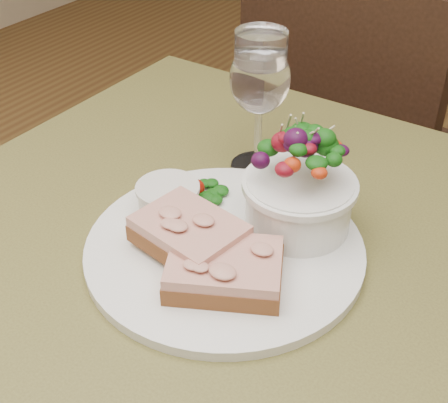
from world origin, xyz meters
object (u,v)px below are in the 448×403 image
Objects in this scene: sandwich_back at (189,233)px; ramekin at (168,197)px; cafe_table at (231,316)px; wine_glass at (260,83)px; dinner_plate at (225,248)px; salad_bowl at (300,182)px; chair_far at (354,216)px; sandwich_front at (225,270)px.

ramekin is at bearing 154.49° from sandwich_back.
cafe_table is at bearing -6.06° from ramekin.
cafe_table is 0.29m from wine_glass.
ramekin is at bearing 171.08° from dinner_plate.
wine_glass is at bearing 109.42° from sandwich_back.
salad_bowl reaches higher than ramekin.
chair_far is 7.09× the size of salad_bowl.
ramekin is (-0.09, 0.01, 0.03)m from dinner_plate.
chair_far is at bearing 73.59° from sandwich_front.
sandwich_front is (0.03, -0.05, 0.13)m from cafe_table.
ramekin reaches higher than cafe_table.
salad_bowl is at bearing 23.83° from ramekin.
sandwich_back is at bearing 102.76° from chair_far.
sandwich_front is 0.13m from salad_bowl.
chair_far is 0.86m from salad_bowl.
salad_bowl is (0.02, 0.12, 0.04)m from sandwich_front.
wine_glass is at bearing 112.29° from cafe_table.
salad_bowl is at bearing 110.11° from chair_far.
sandwich_front is at bearing -9.56° from sandwich_back.
dinner_plate is (0.11, -0.73, 0.46)m from chair_far.
dinner_plate is at bearing 97.01° from sandwich_front.
chair_far is at bearing 91.73° from ramekin.
cafe_table is at bearing 89.88° from sandwich_front.
cafe_table is at bearing 55.91° from sandwich_back.
chair_far is 5.14× the size of wine_glass.
chair_far is 0.93m from sandwich_front.
dinner_plate is 1.77× the size of wine_glass.
salad_bowl is (0.04, 0.07, 0.17)m from cafe_table.
dinner_plate is at bearing -149.06° from cafe_table.
wine_glass is (-0.07, 0.17, 0.22)m from cafe_table.
sandwich_back is 1.79× the size of ramekin.
ramekin is (-0.12, 0.06, 0.00)m from sandwich_front.
dinner_plate is at bearing 104.97° from chair_far.
salad_bowl is (0.16, -0.65, 0.53)m from chair_far.
cafe_table is 0.14m from sandwich_back.
sandwich_back is at bearing -79.65° from wine_glass.
wine_glass reaches higher than sandwich_front.
salad_bowl reaches higher than cafe_table.
salad_bowl is at bearing 63.60° from sandwich_back.
wine_glass is at bearing 86.53° from sandwich_front.
dinner_plate is (-0.01, -0.00, 0.11)m from cafe_table.
wine_glass is (0.03, 0.16, 0.09)m from ramekin.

